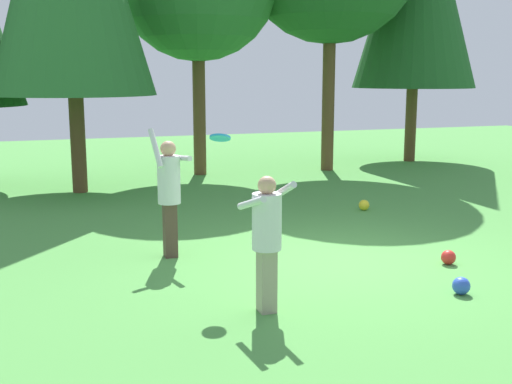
{
  "coord_description": "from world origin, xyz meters",
  "views": [
    {
      "loc": [
        -4.22,
        -8.18,
        2.72
      ],
      "look_at": [
        -1.25,
        0.35,
        1.05
      ],
      "focal_mm": 44.68,
      "sensor_mm": 36.0,
      "label": 1
    }
  ],
  "objects_px": {
    "ball_red": "(448,257)",
    "ball_blue": "(461,286)",
    "person_thrower": "(169,188)",
    "frisbee": "(220,138)",
    "ball_yellow": "(364,205)",
    "person_catcher": "(267,232)"
  },
  "relations": [
    {
      "from": "person_thrower",
      "to": "ball_yellow",
      "type": "xyz_separation_m",
      "value": [
        4.39,
        2.0,
        -0.95
      ]
    },
    {
      "from": "person_thrower",
      "to": "person_catcher",
      "type": "xyz_separation_m",
      "value": [
        0.59,
        -2.61,
        -0.11
      ]
    },
    {
      "from": "frisbee",
      "to": "ball_blue",
      "type": "height_order",
      "value": "frisbee"
    },
    {
      "from": "person_thrower",
      "to": "ball_blue",
      "type": "height_order",
      "value": "person_thrower"
    },
    {
      "from": "ball_yellow",
      "to": "person_catcher",
      "type": "bearing_deg",
      "value": -129.51
    },
    {
      "from": "frisbee",
      "to": "ball_yellow",
      "type": "xyz_separation_m",
      "value": [
        4.02,
        3.47,
        -1.82
      ]
    },
    {
      "from": "person_catcher",
      "to": "ball_blue",
      "type": "relative_size",
      "value": 7.14
    },
    {
      "from": "ball_yellow",
      "to": "ball_blue",
      "type": "relative_size",
      "value": 0.97
    },
    {
      "from": "ball_yellow",
      "to": "ball_red",
      "type": "xyz_separation_m",
      "value": [
        -0.66,
        -3.73,
        -0.0
      ]
    },
    {
      "from": "person_catcher",
      "to": "ball_red",
      "type": "xyz_separation_m",
      "value": [
        3.14,
        0.88,
        -0.84
      ]
    },
    {
      "from": "ball_yellow",
      "to": "ball_red",
      "type": "bearing_deg",
      "value": -100.07
    },
    {
      "from": "ball_red",
      "to": "ball_blue",
      "type": "distance_m",
      "value": 1.3
    },
    {
      "from": "frisbee",
      "to": "ball_red",
      "type": "bearing_deg",
      "value": -4.43
    },
    {
      "from": "person_catcher",
      "to": "ball_red",
      "type": "height_order",
      "value": "person_catcher"
    },
    {
      "from": "person_thrower",
      "to": "person_catcher",
      "type": "bearing_deg",
      "value": -1.48
    },
    {
      "from": "person_thrower",
      "to": "frisbee",
      "type": "distance_m",
      "value": 1.75
    },
    {
      "from": "person_thrower",
      "to": "ball_yellow",
      "type": "relative_size",
      "value": 8.97
    },
    {
      "from": "ball_red",
      "to": "ball_yellow",
      "type": "bearing_deg",
      "value": 79.93
    },
    {
      "from": "ball_red",
      "to": "frisbee",
      "type": "bearing_deg",
      "value": 175.57
    },
    {
      "from": "frisbee",
      "to": "ball_blue",
      "type": "distance_m",
      "value": 3.56
    },
    {
      "from": "ball_blue",
      "to": "ball_yellow",
      "type": "bearing_deg",
      "value": 75.12
    },
    {
      "from": "person_thrower",
      "to": "ball_red",
      "type": "xyz_separation_m",
      "value": [
        3.73,
        -1.73,
        -0.95
      ]
    }
  ]
}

